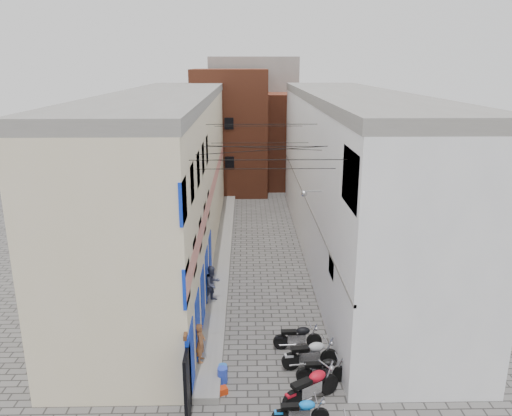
{
  "coord_description": "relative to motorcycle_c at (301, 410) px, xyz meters",
  "views": [
    {
      "loc": [
        -0.71,
        -13.47,
        10.41
      ],
      "look_at": [
        -0.19,
        12.08,
        3.0
      ],
      "focal_mm": 35.0,
      "sensor_mm": 36.0,
      "label": 1
    }
  ],
  "objects": [
    {
      "name": "building_far_brick_right",
      "position": [
        2.13,
        30.96,
        3.5
      ],
      "size": [
        5.0,
        6.0,
        8.0
      ],
      "primitive_type": "cube",
      "color": "brown",
      "rests_on": "ground"
    },
    {
      "name": "building_right",
      "position": [
        4.12,
        13.95,
        4.0
      ],
      "size": [
        5.94,
        26.0,
        9.0
      ],
      "color": "silver",
      "rests_on": "ground"
    },
    {
      "name": "person_a",
      "position": [
        -3.22,
        3.04,
        0.47
      ],
      "size": [
        0.35,
        0.53,
        1.46
      ],
      "primitive_type": "imported",
      "rotation": [
        0.0,
        0.0,
        1.57
      ],
      "color": "#995D37",
      "rests_on": "plinth"
    },
    {
      "name": "water_jug_near",
      "position": [
        -2.42,
        2.15,
        -0.24
      ],
      "size": [
        0.45,
        0.45,
        0.54
      ],
      "primitive_type": "cylinder",
      "rotation": [
        0.0,
        0.0,
        0.38
      ],
      "color": "blue",
      "rests_on": "ground"
    },
    {
      "name": "building_far_brick_left",
      "position": [
        -2.87,
        28.96,
        4.5
      ],
      "size": [
        6.0,
        6.0,
        10.0
      ],
      "primitive_type": "cube",
      "color": "brown",
      "rests_on": "ground"
    },
    {
      "name": "building_left",
      "position": [
        -5.85,
        13.9,
        3.99
      ],
      "size": [
        5.1,
        27.0,
        9.0
      ],
      "color": "beige",
      "rests_on": "ground"
    },
    {
      "name": "plinth",
      "position": [
        -2.92,
        13.96,
        -0.38
      ],
      "size": [
        0.9,
        26.0,
        0.25
      ],
      "primitive_type": "cube",
      "color": "gray",
      "rests_on": "ground"
    },
    {
      "name": "motorcycle_d",
      "position": [
        0.45,
        1.05,
        0.13
      ],
      "size": [
        2.22,
        1.73,
        1.26
      ],
      "primitive_type": null,
      "rotation": [
        0.0,
        0.0,
        -1.02
      ],
      "color": "#B10C1D",
      "rests_on": "ground"
    },
    {
      "name": "person_b",
      "position": [
        -3.1,
        7.69,
        0.58
      ],
      "size": [
        1.02,
        1.02,
        1.66
      ],
      "primitive_type": "imported",
      "rotation": [
        0.0,
        0.0,
        0.79
      ],
      "color": "#393D55",
      "rests_on": "plinth"
    },
    {
      "name": "water_jug_far",
      "position": [
        -2.42,
        2.41,
        -0.27
      ],
      "size": [
        0.35,
        0.35,
        0.47
      ],
      "primitive_type": "cylinder",
      "rotation": [
        0.0,
        0.0,
        -0.16
      ],
      "color": "blue",
      "rests_on": "ground"
    },
    {
      "name": "building_far_concrete",
      "position": [
        -0.87,
        34.96,
        5.0
      ],
      "size": [
        8.0,
        5.0,
        11.0
      ],
      "primitive_type": "cube",
      "color": "gray",
      "rests_on": "ground"
    },
    {
      "name": "motorcycle_g",
      "position": [
        0.33,
        4.18,
        0.03
      ],
      "size": [
        1.88,
        0.66,
        1.08
      ],
      "primitive_type": null,
      "rotation": [
        0.0,
        0.0,
        -1.53
      ],
      "color": "black",
      "rests_on": "ground"
    },
    {
      "name": "ground",
      "position": [
        -0.87,
        0.96,
        -0.5
      ],
      "size": [
        90.0,
        90.0,
        0.0
      ],
      "primitive_type": "plane",
      "color": "#575452",
      "rests_on": "ground"
    },
    {
      "name": "far_shopfront",
      "position": [
        -0.87,
        26.16,
        0.7
      ],
      "size": [
        2.0,
        0.3,
        2.4
      ],
      "primitive_type": "cube",
      "color": "black",
      "rests_on": "ground"
    },
    {
      "name": "motorcycle_f",
      "position": [
        0.65,
        2.93,
        0.09
      ],
      "size": [
        2.13,
        0.94,
        1.19
      ],
      "primitive_type": null,
      "rotation": [
        0.0,
        0.0,
        -1.43
      ],
      "color": "#A3A5A8",
      "rests_on": "ground"
    },
    {
      "name": "motorcycle_e",
      "position": [
        0.97,
        2.07,
        0.02
      ],
      "size": [
        1.86,
        0.68,
        1.06
      ],
      "primitive_type": null,
      "rotation": [
        0.0,
        0.0,
        -1.52
      ],
      "color": "black",
      "rests_on": "ground"
    },
    {
      "name": "motorcycle_c",
      "position": [
        0.0,
        0.0,
        0.0
      ],
      "size": [
        1.76,
        0.62,
        1.01
      ],
      "primitive_type": null,
      "rotation": [
        0.0,
        0.0,
        -1.53
      ],
      "color": "blue",
      "rests_on": "ground"
    },
    {
      "name": "red_crate",
      "position": [
        -2.42,
        1.51,
        -0.39
      ],
      "size": [
        0.44,
        0.39,
        0.22
      ],
      "primitive_type": "cube",
      "rotation": [
        0.0,
        0.0,
        0.42
      ],
      "color": "red",
      "rests_on": "ground"
    },
    {
      "name": "overhead_wires",
      "position": [
        -0.87,
        8.6,
        6.62
      ],
      "size": [
        5.8,
        13.02,
        1.32
      ],
      "color": "black",
      "rests_on": "ground"
    }
  ]
}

